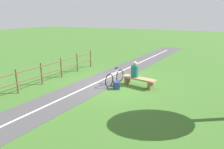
# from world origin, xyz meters

# --- Properties ---
(ground_plane) EXTENTS (80.00, 80.00, 0.00)m
(ground_plane) POSITION_xyz_m (0.00, 0.00, 0.00)
(ground_plane) COLOR #3D6B28
(paved_path) EXTENTS (5.48, 36.02, 0.02)m
(paved_path) POSITION_xyz_m (1.24, 4.00, 0.01)
(paved_path) COLOR #4C494C
(paved_path) RESTS_ON ground_plane
(path_centre_line) EXTENTS (3.21, 31.86, 0.00)m
(path_centre_line) POSITION_xyz_m (1.24, 4.00, 0.02)
(path_centre_line) COLOR silver
(path_centre_line) RESTS_ON paved_path
(bench) EXTENTS (1.78, 0.74, 0.45)m
(bench) POSITION_xyz_m (-1.32, -0.23, 0.32)
(bench) COLOR #A88456
(bench) RESTS_ON ground_plane
(person_seated) EXTENTS (0.44, 0.44, 0.79)m
(person_seated) POSITION_xyz_m (-1.07, -0.28, 0.79)
(person_seated) COLOR #1E6B66
(person_seated) RESTS_ON bench
(bicycle) EXTENTS (0.29, 1.66, 0.86)m
(bicycle) POSITION_xyz_m (-0.09, -0.02, 0.36)
(bicycle) COLOR black
(bicycle) RESTS_ON ground_plane
(backpack) EXTENTS (0.38, 0.39, 0.37)m
(backpack) POSITION_xyz_m (-0.46, 0.58, 0.18)
(backpack) COLOR navy
(backpack) RESTS_ON ground_plane
(fence_roadside) EXTENTS (0.62, 8.77, 1.13)m
(fence_roadside) POSITION_xyz_m (3.27, 1.59, 0.66)
(fence_roadside) COLOR brown
(fence_roadside) RESTS_ON ground_plane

